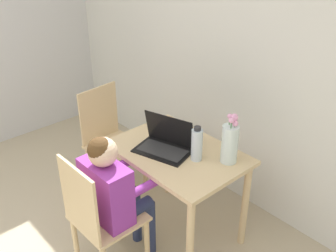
{
  "coord_description": "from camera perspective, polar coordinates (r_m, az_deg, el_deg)",
  "views": [
    {
      "loc": [
        1.67,
        -0.06,
        2.15
      ],
      "look_at": [
        -0.04,
        1.47,
        0.9
      ],
      "focal_mm": 42.0,
      "sensor_mm": 36.0,
      "label": 1
    }
  ],
  "objects": [
    {
      "name": "flower_vase",
      "position": [
        2.54,
        8.97,
        -2.32
      ],
      "size": [
        0.11,
        0.11,
        0.34
      ],
      "color": "silver",
      "rests_on": "dining_table"
    },
    {
      "name": "person_seated",
      "position": [
        2.5,
        -8.04,
        -8.9
      ],
      "size": [
        0.36,
        0.43,
        1.02
      ],
      "rotation": [
        0.0,
        0.0,
        3.16
      ],
      "color": "purple",
      "rests_on": "ground_plane"
    },
    {
      "name": "laptop",
      "position": [
        2.68,
        -0.37,
        -2.35
      ],
      "size": [
        0.42,
        0.34,
        0.24
      ],
      "rotation": [
        0.0,
        0.0,
        0.3
      ],
      "color": "black",
      "rests_on": "dining_table"
    },
    {
      "name": "chair_spare",
      "position": [
        3.36,
        -8.45,
        -1.99
      ],
      "size": [
        0.43,
        0.43,
        0.9
      ],
      "rotation": [
        0.0,
        0.0,
        1.66
      ],
      "color": "#D6B784",
      "rests_on": "ground_plane"
    },
    {
      "name": "wall_back",
      "position": [
        2.97,
        11.62,
        10.33
      ],
      "size": [
        6.4,
        0.05,
        2.5
      ],
      "color": "silver",
      "rests_on": "ground_plane"
    },
    {
      "name": "dining_table",
      "position": [
        2.75,
        1.38,
        -5.68
      ],
      "size": [
        0.92,
        0.64,
        0.72
      ],
      "color": "#D6B784",
      "rests_on": "ground_plane"
    },
    {
      "name": "water_bottle",
      "position": [
        2.55,
        4.21,
        -2.68
      ],
      "size": [
        0.07,
        0.07,
        0.24
      ],
      "color": "silver",
      "rests_on": "dining_table"
    },
    {
      "name": "chair_occupied",
      "position": [
        2.57,
        -9.96,
        -13.07
      ],
      "size": [
        0.41,
        0.41,
        0.9
      ],
      "rotation": [
        0.0,
        0.0,
        3.16
      ],
      "color": "#D6B784",
      "rests_on": "ground_plane"
    }
  ]
}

